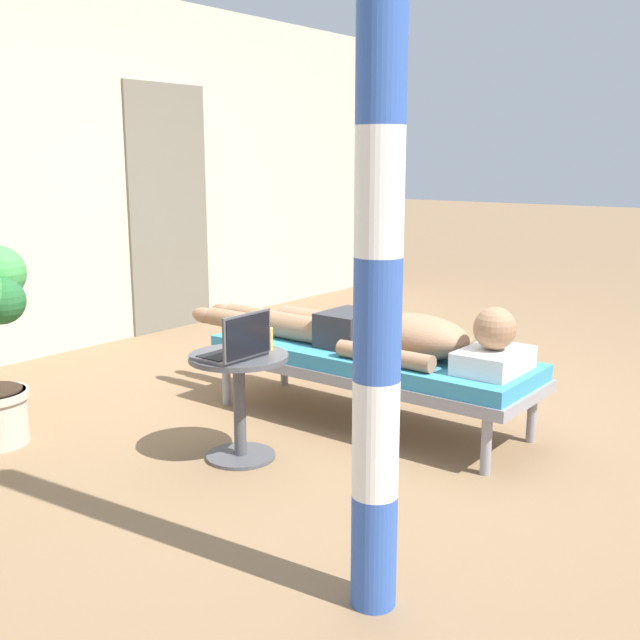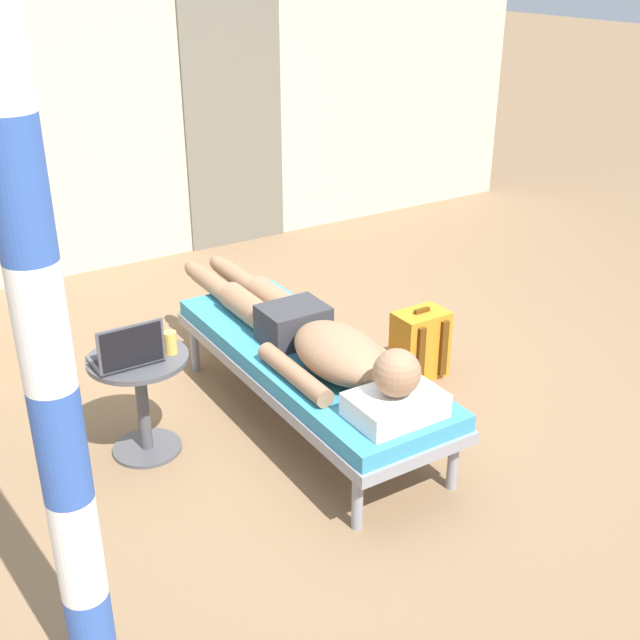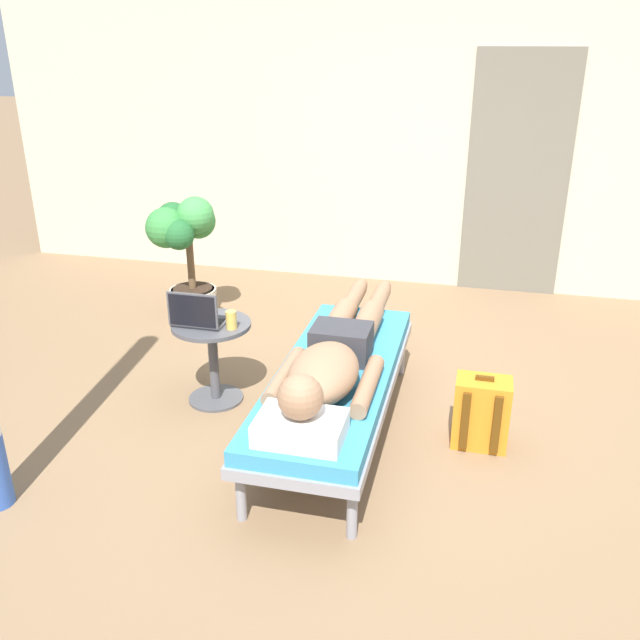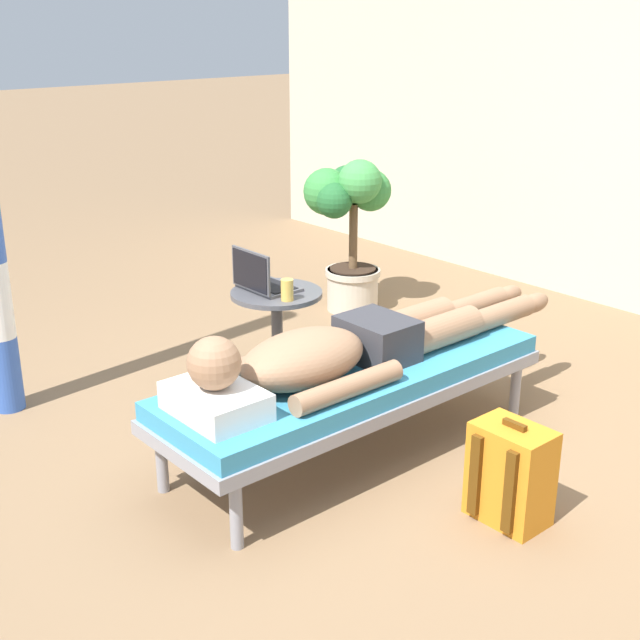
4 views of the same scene
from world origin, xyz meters
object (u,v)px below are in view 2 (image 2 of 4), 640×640
Objects in this scene: laptop at (128,353)px; porch_post at (42,326)px; person_reclining at (313,337)px; backpack at (419,344)px; side_table at (141,387)px; drink_glass at (170,343)px; lounge_chair at (308,363)px.

porch_post is at bearing -116.74° from laptop.
porch_post reaches higher than person_reclining.
side_table is at bearing 176.00° from backpack.
drink_glass is (-0.66, 0.21, 0.06)m from person_reclining.
backpack is (1.62, -0.11, -0.16)m from side_table.
lounge_chair is 0.70× the size of porch_post.
person_reclining is 5.12× the size of backpack.
backpack is 2.77m from porch_post.
backpack reaches higher than lounge_chair.
lounge_chair is 4.42× the size of backpack.
lounge_chair is 3.59× the size of side_table.
person_reclining reaches higher than lounge_chair.
person_reclining is 0.87m from side_table.
person_reclining is 0.90m from laptop.
porch_post is (-0.59, -1.17, 0.76)m from laptop.
drink_glass is 1.61m from porch_post.
porch_post reaches higher than backpack.
person_reclining reaches higher than backpack.
person_reclining is 4.15× the size of side_table.
person_reclining is at bearing -170.01° from backpack.
person_reclining reaches higher than side_table.
laptop reaches higher than drink_glass.
person_reclining is 0.70m from drink_glass.
side_table is 1.69× the size of laptop.
drink_glass is at bearing 162.67° from person_reclining.
side_table is 0.19× the size of porch_post.
laptop is at bearing -139.48° from side_table.
laptop is 0.21m from drink_glass.
laptop is 0.12× the size of porch_post.
side_table is 4.77× the size of drink_glass.
laptop is (-0.06, -0.05, 0.23)m from side_table.
side_table is 0.27m from drink_glass.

